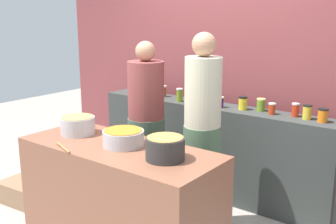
# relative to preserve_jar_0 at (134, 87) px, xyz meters

# --- Properties ---
(storefront_wall) EXTENTS (4.80, 0.12, 3.00)m
(storefront_wall) POSITION_rel_preserve_jar_0_xyz_m (1.15, 0.28, 0.46)
(storefront_wall) COLOR brown
(storefront_wall) RESTS_ON ground
(display_shelf) EXTENTS (2.70, 0.36, 0.98)m
(display_shelf) POSITION_rel_preserve_jar_0_xyz_m (1.15, -0.07, -0.55)
(display_shelf) COLOR #333836
(display_shelf) RESTS_ON ground
(prep_table) EXTENTS (1.70, 0.70, 0.89)m
(prep_table) POSITION_rel_preserve_jar_0_xyz_m (1.15, -1.47, -0.60)
(prep_table) COLOR brown
(prep_table) RESTS_ON ground
(preserve_jar_0) EXTENTS (0.07, 0.07, 0.12)m
(preserve_jar_0) POSITION_rel_preserve_jar_0_xyz_m (0.00, 0.00, 0.00)
(preserve_jar_0) COLOR #984810
(preserve_jar_0) RESTS_ON display_shelf
(preserve_jar_1) EXTENTS (0.08, 0.08, 0.10)m
(preserve_jar_1) POSITION_rel_preserve_jar_0_xyz_m (0.11, -0.03, -0.01)
(preserve_jar_1) COLOR #A92F0E
(preserve_jar_1) RESTS_ON display_shelf
(preserve_jar_2) EXTENTS (0.09, 0.09, 0.13)m
(preserve_jar_2) POSITION_rel_preserve_jar_0_xyz_m (0.32, 0.00, 0.01)
(preserve_jar_2) COLOR #A8371F
(preserve_jar_2) RESTS_ON display_shelf
(preserve_jar_3) EXTENTS (0.08, 0.08, 0.13)m
(preserve_jar_3) POSITION_rel_preserve_jar_0_xyz_m (0.49, -0.04, 0.01)
(preserve_jar_3) COLOR #963F26
(preserve_jar_3) RESTS_ON display_shelf
(preserve_jar_4) EXTENTS (0.07, 0.07, 0.14)m
(preserve_jar_4) POSITION_rel_preserve_jar_0_xyz_m (0.79, -0.13, 0.01)
(preserve_jar_4) COLOR olive
(preserve_jar_4) RESTS_ON display_shelf
(preserve_jar_5) EXTENTS (0.08, 0.08, 0.11)m
(preserve_jar_5) POSITION_rel_preserve_jar_0_xyz_m (0.92, 0.01, -0.00)
(preserve_jar_5) COLOR #37602E
(preserve_jar_5) RESTS_ON display_shelf
(preserve_jar_6) EXTENTS (0.09, 0.09, 0.13)m
(preserve_jar_6) POSITION_rel_preserve_jar_0_xyz_m (1.14, -0.13, 0.01)
(preserve_jar_6) COLOR orange
(preserve_jar_6) RESTS_ON display_shelf
(preserve_jar_7) EXTENTS (0.07, 0.07, 0.11)m
(preserve_jar_7) POSITION_rel_preserve_jar_0_xyz_m (1.29, -0.12, -0.00)
(preserve_jar_7) COLOR #3F184D
(preserve_jar_7) RESTS_ON display_shelf
(preserve_jar_8) EXTENTS (0.09, 0.09, 0.14)m
(preserve_jar_8) POSITION_rel_preserve_jar_0_xyz_m (1.52, -0.07, 0.01)
(preserve_jar_8) COLOR gold
(preserve_jar_8) RESTS_ON display_shelf
(preserve_jar_9) EXTENTS (0.09, 0.09, 0.12)m
(preserve_jar_9) POSITION_rel_preserve_jar_0_xyz_m (1.69, -0.01, 0.00)
(preserve_jar_9) COLOR olive
(preserve_jar_9) RESTS_ON display_shelf
(preserve_jar_10) EXTENTS (0.07, 0.07, 0.11)m
(preserve_jar_10) POSITION_rel_preserve_jar_0_xyz_m (1.83, -0.07, -0.00)
(preserve_jar_10) COLOR #B43516
(preserve_jar_10) RESTS_ON display_shelf
(preserve_jar_11) EXTENTS (0.07, 0.07, 0.13)m
(preserve_jar_11) POSITION_rel_preserve_jar_0_xyz_m (2.04, -0.02, 0.01)
(preserve_jar_11) COLOR red
(preserve_jar_11) RESTS_ON display_shelf
(preserve_jar_12) EXTENTS (0.08, 0.08, 0.14)m
(preserve_jar_12) POSITION_rel_preserve_jar_0_xyz_m (2.16, -0.05, 0.01)
(preserve_jar_12) COLOR gold
(preserve_jar_12) RESTS_ON display_shelf
(preserve_jar_13) EXTENTS (0.09, 0.09, 0.13)m
(preserve_jar_13) POSITION_rel_preserve_jar_0_xyz_m (2.31, -0.07, 0.00)
(preserve_jar_13) COLOR orange
(preserve_jar_13) RESTS_ON display_shelf
(cooking_pot_left) EXTENTS (0.30, 0.30, 0.16)m
(cooking_pot_left) POSITION_rel_preserve_jar_0_xyz_m (0.62, -1.43, -0.07)
(cooking_pot_left) COLOR #B7B7BC
(cooking_pot_left) RESTS_ON prep_table
(cooking_pot_center) EXTENTS (0.33, 0.33, 0.13)m
(cooking_pot_center) POSITION_rel_preserve_jar_0_xyz_m (1.17, -1.42, -0.09)
(cooking_pot_center) COLOR #B7B7BC
(cooking_pot_center) RESTS_ON prep_table
(cooking_pot_right) EXTENTS (0.29, 0.29, 0.17)m
(cooking_pot_right) POSITION_rel_preserve_jar_0_xyz_m (1.63, -1.47, -0.07)
(cooking_pot_right) COLOR #2D2D2D
(cooking_pot_right) RESTS_ON prep_table
(wooden_spoon) EXTENTS (0.26, 0.11, 0.02)m
(wooden_spoon) POSITION_rel_preserve_jar_0_xyz_m (0.85, -1.77, -0.14)
(wooden_spoon) COLOR #9E703D
(wooden_spoon) RESTS_ON prep_table
(cook_with_tongs) EXTENTS (0.37, 0.37, 1.67)m
(cook_with_tongs) POSITION_rel_preserve_jar_0_xyz_m (0.79, -0.70, -0.29)
(cook_with_tongs) COLOR #415A4A
(cook_with_tongs) RESTS_ON ground
(cook_in_cap) EXTENTS (0.33, 0.33, 1.78)m
(cook_in_cap) POSITION_rel_preserve_jar_0_xyz_m (1.51, -0.79, -0.23)
(cook_in_cap) COLOR #476349
(cook_in_cap) RESTS_ON ground
(bread_crate) EXTENTS (0.50, 0.36, 0.22)m
(bread_crate) POSITION_rel_preserve_jar_0_xyz_m (-0.25, -1.47, -0.93)
(bread_crate) COLOR #8C6A4D
(bread_crate) RESTS_ON ground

